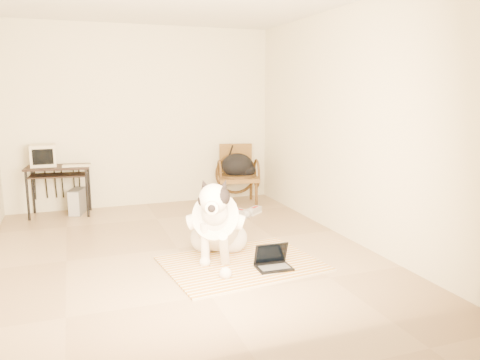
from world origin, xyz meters
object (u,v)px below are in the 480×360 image
computer_desk (58,173)px  crt_monitor (43,155)px  laptop (273,262)px  dog (217,224)px  pc_tower (77,201)px  rattan_chair (237,174)px  backpack (239,166)px

computer_desk → crt_monitor: (-0.18, 0.09, 0.25)m
laptop → dog: bearing=131.1°
crt_monitor → pc_tower: size_ratio=0.83×
rattan_chair → pc_tower: bearing=176.4°
dog → laptop: dog is taller
pc_tower → dog: bearing=-61.2°
laptop → computer_desk: computer_desk is taller
computer_desk → backpack: (2.62, -0.17, -0.02)m
computer_desk → crt_monitor: crt_monitor is taller
computer_desk → backpack: 2.63m
dog → computer_desk: (-1.57, 2.43, 0.24)m
computer_desk → dog: bearing=-57.0°
dog → crt_monitor: (-1.76, 2.51, 0.49)m
backpack → pc_tower: bearing=175.6°
laptop → computer_desk: bearing=124.4°
pc_tower → rattan_chair: size_ratio=0.46×
laptop → pc_tower: bearing=121.1°
computer_desk → rattan_chair: (2.61, -0.13, -0.15)m
pc_tower → backpack: size_ratio=0.79×
computer_desk → backpack: size_ratio=1.70×
computer_desk → rattan_chair: bearing=-2.9°
laptop → crt_monitor: (-2.18, 2.99, 0.78)m
computer_desk → rattan_chair: size_ratio=0.98×
dog → backpack: (1.05, 2.25, 0.22)m
dog → rattan_chair: (1.04, 2.29, 0.09)m
rattan_chair → backpack: 0.14m
pc_tower → backpack: bearing=-4.4°
computer_desk → pc_tower: computer_desk is taller
pc_tower → computer_desk: bearing=-176.1°
dog → rattan_chair: 2.52m
dog → rattan_chair: dog is taller
backpack → computer_desk: bearing=176.3°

